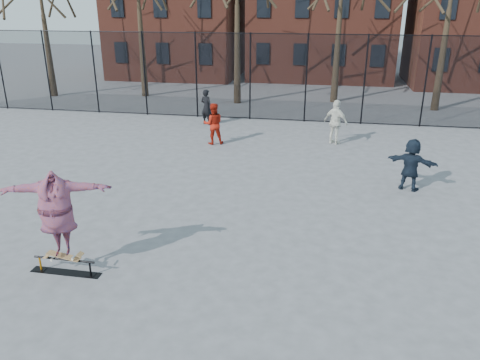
% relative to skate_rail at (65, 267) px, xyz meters
% --- Properties ---
extents(ground, '(100.00, 100.00, 0.00)m').
position_rel_skate_rail_xyz_m(ground, '(2.96, 1.16, -0.13)').
color(ground, '#5C5D61').
extents(skate_rail, '(1.53, 0.23, 0.34)m').
position_rel_skate_rail_xyz_m(skate_rail, '(0.00, 0.00, 0.00)').
color(skate_rail, black).
rests_on(skate_rail, ground).
extents(skateboard, '(0.76, 0.18, 0.09)m').
position_rel_skate_rail_xyz_m(skateboard, '(0.00, 0.00, 0.25)').
color(skateboard, olive).
rests_on(skateboard, skate_rail).
extents(skater, '(2.29, 1.20, 1.80)m').
position_rel_skate_rail_xyz_m(skater, '(0.00, 0.00, 1.20)').
color(skater, '#6A3483').
rests_on(skater, skateboard).
extents(bystander_black, '(0.69, 0.60, 1.61)m').
position_rel_skate_rail_xyz_m(bystander_black, '(-0.22, 12.79, 0.67)').
color(bystander_black, black).
rests_on(bystander_black, ground).
extents(bystander_red, '(0.94, 0.83, 1.62)m').
position_rel_skate_rail_xyz_m(bystander_red, '(0.82, 9.80, 0.68)').
color(bystander_red, '#AA1D0F').
rests_on(bystander_red, ground).
extents(bystander_white, '(1.10, 0.91, 1.76)m').
position_rel_skate_rail_xyz_m(bystander_white, '(5.55, 10.66, 0.75)').
color(bystander_white, silver).
rests_on(bystander_white, ground).
extents(bystander_navy, '(1.54, 0.97, 1.58)m').
position_rel_skate_rail_xyz_m(bystander_navy, '(7.73, 6.16, 0.66)').
color(bystander_navy, '#182230').
rests_on(bystander_navy, ground).
extents(fence, '(34.03, 0.07, 4.00)m').
position_rel_skate_rail_xyz_m(fence, '(2.94, 14.16, 1.92)').
color(fence, black).
rests_on(fence, ground).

